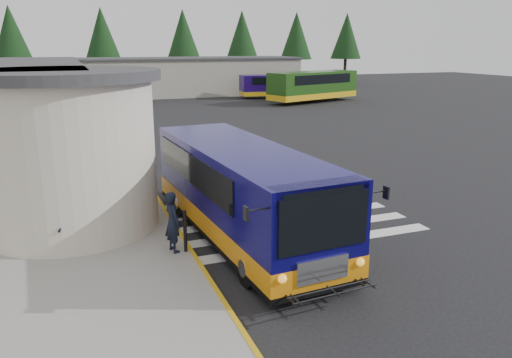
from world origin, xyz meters
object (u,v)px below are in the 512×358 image
object	(u,v)px
pedestrian_a	(173,222)
far_bus_b	(313,85)
transit_bus	(242,195)
pedestrian_b	(55,230)
bollard	(185,231)
far_bus_a	(278,85)

from	to	relation	value
pedestrian_a	far_bus_b	xyz separation A→B (m)	(21.01, 32.62, 0.69)
transit_bus	pedestrian_b	xyz separation A→B (m)	(-5.23, 0.14, -0.43)
bollard	transit_bus	bearing A→B (deg)	22.96
pedestrian_a	far_bus_a	size ratio (longest dim) A/B	0.20
pedestrian_a	far_bus_a	xyz separation A→B (m)	(19.38, 37.67, 0.38)
far_bus_b	pedestrian_a	bearing A→B (deg)	128.41
pedestrian_b	bollard	xyz separation A→B (m)	(3.30, -0.96, -0.16)
bollard	pedestrian_b	bearing A→B (deg)	163.87
bollard	far_bus_b	world-z (taller)	far_bus_b
transit_bus	pedestrian_a	world-z (taller)	transit_bus
transit_bus	far_bus_a	distance (m)	40.79
transit_bus	pedestrian_a	xyz separation A→B (m)	(-2.23, -0.67, -0.33)
pedestrian_a	far_bus_b	size ratio (longest dim) A/B	0.16
pedestrian_b	far_bus_a	size ratio (longest dim) A/B	0.18
bollard	pedestrian_a	bearing A→B (deg)	153.85
transit_bus	far_bus_b	world-z (taller)	far_bus_b
transit_bus	far_bus_a	bearing A→B (deg)	61.24
pedestrian_a	transit_bus	bearing A→B (deg)	-87.15
bollard	far_bus_b	bearing A→B (deg)	57.70
pedestrian_b	far_bus_b	bearing A→B (deg)	120.39
pedestrian_b	bollard	bearing A→B (deg)	51.31
pedestrian_b	far_bus_b	distance (m)	39.87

